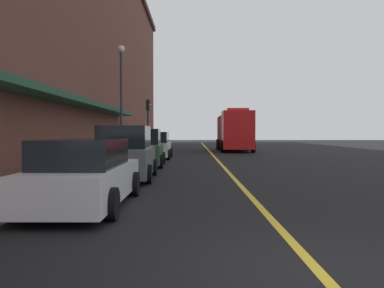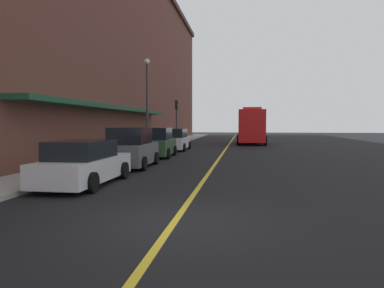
{
  "view_description": "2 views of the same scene",
  "coord_description": "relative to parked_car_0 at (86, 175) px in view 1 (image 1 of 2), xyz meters",
  "views": [
    {
      "loc": [
        -1.54,
        -4.69,
        1.69
      ],
      "look_at": [
        -1.61,
        23.1,
        0.87
      ],
      "focal_mm": 37.34,
      "sensor_mm": 36.0,
      "label": 1
    },
    {
      "loc": [
        1.45,
        -7.7,
        2.1
      ],
      "look_at": [
        -1.6,
        14.17,
        0.88
      ],
      "focal_mm": 34.63,
      "sensor_mm": 36.0,
      "label": 2
    }
  ],
  "objects": [
    {
      "name": "parked_car_2",
      "position": [
        -0.01,
        10.74,
        0.13
      ],
      "size": [
        2.18,
        4.16,
        1.85
      ],
      "rotation": [
        0.0,
        0.0,
        1.6
      ],
      "color": "#2D5133",
      "rests_on": "ground"
    },
    {
      "name": "parked_car_1",
      "position": [
        0.05,
        5.2,
        0.16
      ],
      "size": [
        2.13,
        4.18,
        1.91
      ],
      "rotation": [
        0.0,
        0.0,
        1.59
      ],
      "color": "#595B60",
      "rests_on": "ground"
    },
    {
      "name": "parking_meter_1",
      "position": [
        -1.39,
        11.46,
        0.33
      ],
      "size": [
        0.14,
        0.18,
        1.33
      ],
      "color": "#4C4C51",
      "rests_on": "sidewalk_left"
    },
    {
      "name": "parking_meter_0",
      "position": [
        -1.39,
        15.05,
        0.33
      ],
      "size": [
        0.14,
        0.18,
        1.33
      ],
      "color": "#4C4C51",
      "rests_on": "sidewalk_left"
    },
    {
      "name": "fire_truck",
      "position": [
        6.24,
        27.23,
        1.03
      ],
      "size": [
        2.92,
        8.98,
        3.68
      ],
      "rotation": [
        0.0,
        0.0,
        -1.58
      ],
      "color": "red",
      "rests_on": "ground"
    },
    {
      "name": "traffic_light_near",
      "position": [
        -1.33,
        24.98,
        2.43
      ],
      "size": [
        0.38,
        0.36,
        4.3
      ],
      "color": "#232326",
      "rests_on": "sidewalk_left"
    },
    {
      "name": "lane_center_stripe",
      "position": [
        3.96,
        20.7,
        -0.72
      ],
      "size": [
        0.16,
        70.0,
        0.01
      ],
      "primitive_type": "cube",
      "color": "gold",
      "rests_on": "ground"
    },
    {
      "name": "sidewalk_left",
      "position": [
        -2.24,
        20.7,
        -0.65
      ],
      "size": [
        2.4,
        70.0,
        0.15
      ],
      "primitive_type": "cube",
      "color": "#9E9B93",
      "rests_on": "ground"
    },
    {
      "name": "street_lamp_left",
      "position": [
        -1.99,
        15.98,
        3.67
      ],
      "size": [
        0.44,
        0.44,
        6.94
      ],
      "color": "#33383D",
      "rests_on": "sidewalk_left"
    },
    {
      "name": "parking_meter_2",
      "position": [
        -1.39,
        10.88,
        0.33
      ],
      "size": [
        0.14,
        0.18,
        1.33
      ],
      "color": "#4C4C51",
      "rests_on": "sidewalk_left"
    },
    {
      "name": "brick_building_left",
      "position": [
        -9.54,
        19.69,
        8.02
      ],
      "size": [
        13.37,
        64.0,
        17.48
      ],
      "color": "brown",
      "rests_on": "ground"
    },
    {
      "name": "parked_car_0",
      "position": [
        0.0,
        0.0,
        0.0
      ],
      "size": [
        2.0,
        4.79,
        1.53
      ],
      "rotation": [
        0.0,
        0.0,
        1.57
      ],
      "color": "silver",
      "rests_on": "ground"
    },
    {
      "name": "ground_plane",
      "position": [
        3.96,
        20.7,
        -0.73
      ],
      "size": [
        112.0,
        112.0,
        0.0
      ],
      "primitive_type": "plane",
      "color": "black"
    },
    {
      "name": "parked_car_3",
      "position": [
        0.07,
        16.7,
        0.07
      ],
      "size": [
        2.03,
        4.63,
        1.71
      ],
      "rotation": [
        0.0,
        0.0,
        1.57
      ],
      "color": "silver",
      "rests_on": "ground"
    }
  ]
}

